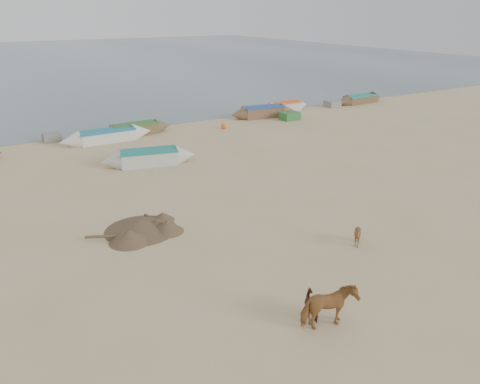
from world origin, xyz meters
name	(u,v)px	position (x,y,z in m)	size (l,w,h in m)	color
ground	(292,247)	(0.00, 0.00, 0.00)	(140.00, 140.00, 0.00)	tan
sea	(16,62)	(0.00, 82.00, 0.01)	(160.00, 160.00, 0.00)	slate
cow_adult	(329,307)	(-2.14, -4.60, 0.70)	(0.75, 1.65, 1.39)	#9A6532
calf_front	(358,236)	(2.29, -1.26, 0.45)	(0.72, 0.81, 0.89)	brown
calf_right	(314,305)	(-2.15, -3.95, 0.38)	(0.76, 0.65, 0.76)	#542D1B
near_canoe	(149,157)	(-1.06, 12.90, 0.47)	(5.74, 1.32, 0.94)	beige
debris_pile	(140,226)	(-4.64, 4.53, 0.22)	(3.10, 3.10, 0.44)	brown
waterline_canoes	(125,132)	(-0.21, 20.04, 0.43)	(54.92, 4.72, 0.98)	brown
beach_clutter	(178,127)	(3.85, 19.73, 0.30)	(44.30, 4.29, 0.64)	#316E47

